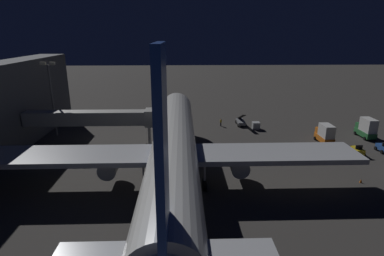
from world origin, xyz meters
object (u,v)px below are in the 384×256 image
object	(u,v)px
baggage_container_near_belt	(256,126)
traffic_cone_nose_starboard	(167,129)
traffic_cone_wingtip_svc_side	(361,181)
cargo_truck_aft	(325,134)
ops_van	(367,128)
baggage_tug_lead	(357,151)
jet_bridge	(103,118)
pushback_tug	(383,148)
apron_floodlight_mast	(51,93)
traffic_cone_nose_port	(187,129)
ground_crew_under_port_wing	(221,122)
belt_loader	(241,121)
airliner_at_gate	(174,152)

from	to	relation	value
baggage_container_near_belt	traffic_cone_nose_starboard	distance (m)	19.99
traffic_cone_wingtip_svc_side	cargo_truck_aft	bearing A→B (deg)	-97.11
ops_van	baggage_tug_lead	bearing A→B (deg)	53.44
jet_bridge	pushback_tug	world-z (taller)	jet_bridge
cargo_truck_aft	traffic_cone_nose_starboard	bearing A→B (deg)	-16.83
baggage_container_near_belt	apron_floodlight_mast	bearing A→B (deg)	4.20
traffic_cone_nose_starboard	traffic_cone_wingtip_svc_side	world-z (taller)	same
ops_van	cargo_truck_aft	bearing A→B (deg)	16.61
apron_floodlight_mast	baggage_tug_lead	size ratio (longest dim) A/B	5.78
jet_bridge	apron_floodlight_mast	distance (m)	14.53
traffic_cone_nose_port	traffic_cone_wingtip_svc_side	xyz separation A→B (m)	(-24.83, 26.39, 0.00)
apron_floodlight_mast	pushback_tug	world-z (taller)	apron_floodlight_mast
ops_van	ground_crew_under_port_wing	distance (m)	30.47
apron_floodlight_mast	baggage_tug_lead	world-z (taller)	apron_floodlight_mast
apron_floodlight_mast	belt_loader	xyz separation A→B (m)	(-40.43, -6.51, -8.21)
jet_bridge	baggage_container_near_belt	size ratio (longest dim) A/B	15.43
pushback_tug	airliner_at_gate	bearing A→B (deg)	19.08
traffic_cone_nose_starboard	apron_floodlight_mast	bearing A→B (deg)	7.18
pushback_tug	ground_crew_under_port_wing	xyz separation A→B (m)	(27.69, -17.30, 0.16)
cargo_truck_aft	baggage_tug_lead	distance (m)	7.12
airliner_at_gate	ground_crew_under_port_wing	bearing A→B (deg)	-108.44
airliner_at_gate	ground_crew_under_port_wing	size ratio (longest dim) A/B	34.06
apron_floodlight_mast	ground_crew_under_port_wing	size ratio (longest dim) A/B	8.93
ground_crew_under_port_wing	baggage_container_near_belt	bearing A→B (deg)	161.86
ops_van	pushback_tug	bearing A→B (deg)	80.67
airliner_at_gate	cargo_truck_aft	size ratio (longest dim) A/B	11.65
baggage_container_near_belt	traffic_cone_wingtip_svc_side	distance (m)	28.20
baggage_tug_lead	traffic_cone_nose_port	distance (m)	33.95
pushback_tug	traffic_cone_wingtip_svc_side	xyz separation A→B (m)	(10.79, 11.84, -0.51)
belt_loader	traffic_cone_wingtip_svc_side	world-z (taller)	belt_loader
ops_van	traffic_cone_nose_starboard	distance (m)	41.89
jet_bridge	cargo_truck_aft	xyz separation A→B (m)	(-42.61, -0.90, -3.81)
ops_van	ground_crew_under_port_wing	xyz separation A→B (m)	(29.01, -9.25, -1.12)
pushback_tug	ground_crew_under_port_wing	world-z (taller)	pushback_tug
apron_floodlight_mast	ops_van	distance (m)	65.12
apron_floodlight_mast	traffic_cone_nose_starboard	distance (m)	25.07
jet_bridge	traffic_cone_nose_starboard	size ratio (longest dim) A/B	46.31
belt_loader	pushback_tug	xyz separation A→B (m)	(-22.89, 18.12, -0.06)
ops_van	baggage_container_near_belt	bearing A→B (deg)	-17.51
belt_loader	ground_crew_under_port_wing	xyz separation A→B (m)	(4.80, 0.82, 0.10)
baggage_tug_lead	traffic_cone_nose_starboard	bearing A→B (deg)	-24.61
jet_bridge	ground_crew_under_port_wing	bearing A→B (deg)	-150.91
belt_loader	ground_crew_under_port_wing	distance (m)	4.88
jet_bridge	baggage_container_near_belt	distance (m)	33.37
apron_floodlight_mast	ground_crew_under_port_wing	bearing A→B (deg)	-170.93
jet_bridge	ground_crew_under_port_wing	size ratio (longest dim) A/B	14.86
pushback_tug	traffic_cone_nose_starboard	bearing A→B (deg)	-19.98
cargo_truck_aft	pushback_tug	bearing A→B (deg)	149.69
airliner_at_gate	apron_floodlight_mast	xyz separation A→B (m)	(25.50, -24.69, 3.39)
airliner_at_gate	baggage_container_near_belt	bearing A→B (deg)	-122.54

